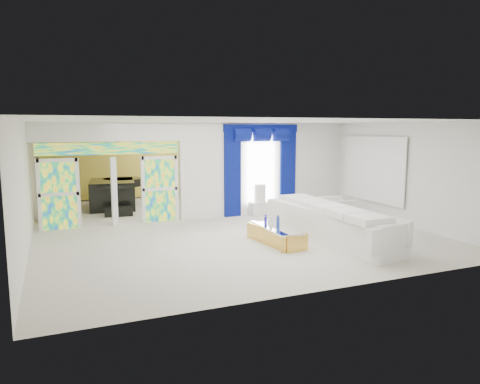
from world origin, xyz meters
name	(u,v)px	position (x,y,z in m)	size (l,w,h in m)	color
floor	(215,224)	(0.00, 0.00, 0.00)	(12.00, 12.00, 0.00)	#B7AF9E
dividing_wall	(266,168)	(2.15, 1.00, 1.50)	(5.70, 0.18, 3.00)	white
dividing_header	(109,132)	(-2.85, 1.00, 2.73)	(4.30, 0.18, 0.55)	white
stained_panel_left	(59,194)	(-4.28, 1.00, 1.00)	(0.95, 0.04, 2.00)	#994C3F
stained_panel_right	(160,189)	(-1.42, 1.00, 1.00)	(0.95, 0.04, 2.00)	#994C3F
stained_transom	(110,148)	(-2.85, 1.00, 2.25)	(4.00, 0.05, 0.35)	#994C3F
window_pane	(260,170)	(1.90, 0.90, 1.45)	(1.00, 0.02, 2.30)	white
blue_drape_left	(232,173)	(0.90, 0.87, 1.40)	(0.55, 0.10, 2.80)	#031447
blue_drape_right	(288,171)	(2.90, 0.87, 1.40)	(0.55, 0.10, 2.80)	#031447
blue_pelmet	(261,128)	(1.90, 0.87, 2.82)	(2.60, 0.12, 0.25)	#031447
wall_mirror	(373,169)	(4.94, -1.00, 1.55)	(0.04, 2.70, 1.90)	white
gold_curtains	(168,160)	(0.00, 5.90, 1.50)	(9.70, 0.12, 2.90)	gold
white_sofa	(329,225)	(1.97, -3.05, 0.41)	(0.92, 4.28, 0.82)	white
coffee_table	(276,235)	(0.62, -2.75, 0.20)	(0.60, 1.80, 0.40)	gold
console_table	(268,208)	(2.11, 0.72, 0.22)	(1.30, 0.41, 0.43)	silver
table_lamp	(260,193)	(1.81, 0.72, 0.72)	(0.36, 0.36, 0.58)	silver
armchair	(335,208)	(3.75, -0.73, 0.33)	(1.01, 0.88, 0.65)	white
grand_piano	(112,194)	(-2.50, 3.94, 0.50)	(1.50, 1.96, 0.99)	black
piano_bench	(119,211)	(-2.50, 2.34, 0.15)	(0.89, 0.34, 0.30)	black
tv_console	(51,208)	(-4.51, 2.40, 0.38)	(0.52, 0.48, 0.76)	tan
chandelier	(118,133)	(-2.30, 3.40, 2.65)	(0.60, 0.60, 0.60)	gold
decanters	(272,222)	(0.65, -2.47, 0.49)	(0.15, 0.64, 0.25)	#163399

